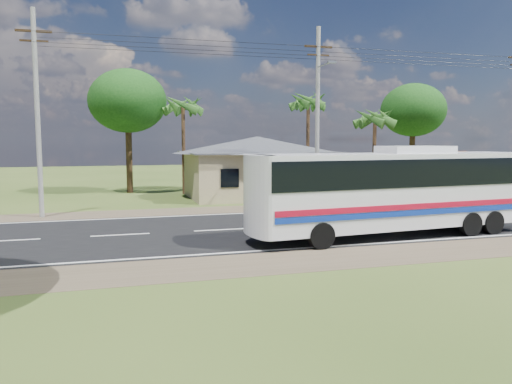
# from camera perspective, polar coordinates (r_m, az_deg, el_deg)

# --- Properties ---
(ground) EXTENTS (120.00, 120.00, 0.00)m
(ground) POSITION_cam_1_polar(r_m,az_deg,el_deg) (24.51, 6.34, -3.84)
(ground) COLOR #334819
(ground) RESTS_ON ground
(road) EXTENTS (120.00, 16.00, 0.03)m
(road) POSITION_cam_1_polar(r_m,az_deg,el_deg) (24.51, 6.34, -3.82)
(road) COLOR black
(road) RESTS_ON ground
(house) EXTENTS (12.40, 10.00, 5.00)m
(house) POSITION_cam_1_polar(r_m,az_deg,el_deg) (36.80, 0.13, 3.63)
(house) COLOR tan
(house) RESTS_ON ground
(waiting_shed) EXTENTS (5.20, 4.48, 3.35)m
(waiting_shed) POSITION_cam_1_polar(r_m,az_deg,el_deg) (38.02, 19.80, 3.48)
(waiting_shed) COLOR #342413
(waiting_shed) RESTS_ON ground
(concrete_barrier) EXTENTS (7.00, 0.30, 0.90)m
(concrete_barrier) POSITION_cam_1_polar(r_m,az_deg,el_deg) (35.27, 21.10, -0.45)
(concrete_barrier) COLOR #9E9E99
(concrete_barrier) RESTS_ON ground
(utility_poles) EXTENTS (32.80, 2.22, 11.00)m
(utility_poles) POSITION_cam_1_polar(r_m,az_deg,el_deg) (31.20, 6.48, 8.90)
(utility_poles) COLOR #9E9E99
(utility_poles) RESTS_ON ground
(palm_near) EXTENTS (2.80, 2.80, 6.70)m
(palm_near) POSITION_cam_1_polar(r_m,az_deg,el_deg) (38.25, 13.45, 8.16)
(palm_near) COLOR #47301E
(palm_near) RESTS_ON ground
(palm_mid) EXTENTS (2.80, 2.80, 8.20)m
(palm_mid) POSITION_cam_1_polar(r_m,az_deg,el_deg) (40.88, 5.99, 10.17)
(palm_mid) COLOR #47301E
(palm_mid) RESTS_ON ground
(palm_far) EXTENTS (2.80, 2.80, 7.70)m
(palm_far) POSITION_cam_1_polar(r_m,az_deg,el_deg) (38.76, -8.35, 9.66)
(palm_far) COLOR #47301E
(palm_far) RESTS_ON ground
(tree_behind_house) EXTENTS (6.00, 6.00, 9.61)m
(tree_behind_house) POSITION_cam_1_polar(r_m,az_deg,el_deg) (40.45, -14.46, 10.00)
(tree_behind_house) COLOR #47301E
(tree_behind_house) RESTS_ON ground
(tree_behind_shed) EXTENTS (5.60, 5.60, 9.02)m
(tree_behind_shed) POSITION_cam_1_polar(r_m,az_deg,el_deg) (45.94, 17.54, 8.87)
(tree_behind_shed) COLOR #47301E
(tree_behind_shed) RESTS_ON ground
(coach_bus) EXTENTS (12.76, 3.71, 3.91)m
(coach_bus) POSITION_cam_1_polar(r_m,az_deg,el_deg) (22.29, 15.54, 0.78)
(coach_bus) COLOR silver
(coach_bus) RESTS_ON ground
(motorcycle) EXTENTS (1.81, 1.10, 0.90)m
(motorcycle) POSITION_cam_1_polar(r_m,az_deg,el_deg) (35.45, 19.69, -0.37)
(motorcycle) COLOR black
(motorcycle) RESTS_ON ground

